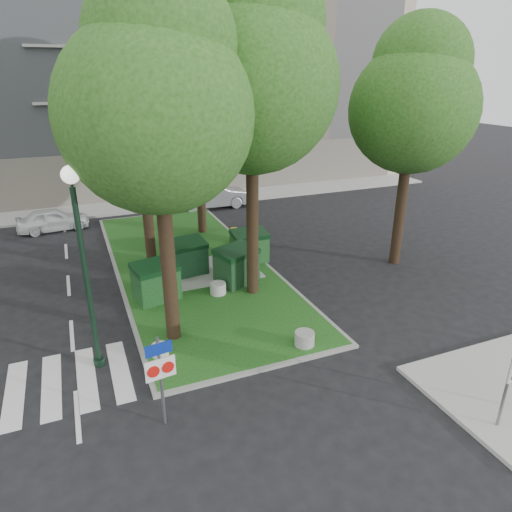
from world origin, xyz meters
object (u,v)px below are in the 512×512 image
dumpster_d (249,246)px  bollard_mid (218,288)px  tree_median_far (196,61)px  car_silver (211,195)px  tree_street_right (415,97)px  dumpster_a (156,282)px  traffic_sign_pole (160,370)px  bollard_right (305,339)px  car_white (53,220)px  bollard_left (160,350)px  dumpster_b (186,257)px  tree_median_near_left (158,96)px  dumpster_c (237,266)px  street_lamp (82,248)px  tree_median_near_right (254,69)px  tree_median_mid (139,97)px  litter_bin (234,235)px

dumpster_d → bollard_mid: (-2.27, -2.51, -0.47)m
tree_median_far → car_silver: bearing=67.9°
tree_street_right → dumpster_a: size_ratio=5.64×
traffic_sign_pole → bollard_right: bearing=10.8°
tree_median_far → dumpster_a: (-3.77, -6.82, -7.50)m
traffic_sign_pole → tree_street_right: bearing=19.7°
car_white → bollard_right: bearing=-159.9°
bollard_right → bollard_left: bearing=165.1°
tree_median_far → dumpster_b: tree_median_far is taller
tree_median_near_left → tree_street_right: (10.50, 2.50, -0.33)m
tree_street_right → bollard_left: (-11.19, -3.44, -6.69)m
tree_median_far → dumpster_d: bearing=-81.4°
tree_median_near_left → traffic_sign_pole: tree_median_near_left is taller
dumpster_c → tree_street_right: bearing=-27.3°
bollard_mid → street_lamp: size_ratio=0.10×
dumpster_a → car_silver: size_ratio=0.38×
tree_median_near_right → traffic_sign_pole: 9.73m
tree_median_near_right → bollard_right: size_ratio=18.94×
bollard_right → car_white: (-7.09, 15.00, 0.27)m
tree_median_mid → bollard_left: bearing=-99.1°
tree_street_right → bollard_left: bearing=-162.9°
dumpster_a → car_white: bearing=95.7°
traffic_sign_pole → bollard_left: bearing=72.6°
tree_median_near_right → dumpster_a: size_ratio=6.42×
bollard_mid → dumpster_b: bearing=104.8°
bollard_mid → dumpster_c: bearing=33.2°
tree_median_far → dumpster_c: (-0.57, -6.58, -7.48)m
bollard_left → bollard_right: bearing=-14.9°
tree_median_mid → bollard_right: size_ratio=16.51×
tree_median_mid → bollard_mid: size_ratio=16.59×
tree_median_near_right → tree_median_mid: (-3.00, 4.50, -1.01)m
tree_median_near_left → dumpster_c: 7.77m
dumpster_b → litter_bin: bearing=33.6°
street_lamp → car_white: size_ratio=1.62×
bollard_left → bollard_right: bollard_right is taller
bollard_right → car_silver: size_ratio=0.13×
car_silver → dumpster_c: bearing=168.3°
street_lamp → car_white: 13.89m
dumpster_c → traffic_sign_pole: (-4.26, -6.56, 0.71)m
tree_median_far → car_white: bearing=154.7°
tree_median_far → dumpster_a: size_ratio=6.68×
dumpster_b → traffic_sign_pole: (-2.66, -8.19, 0.72)m
tree_median_near_left → tree_median_mid: tree_median_near_left is taller
bollard_right → car_silver: (2.01, 16.03, 0.45)m
tree_median_near_left → street_lamp: (-2.40, -0.56, -3.68)m
tree_median_mid → bollard_left: size_ratio=20.12×
tree_median_far → car_silver: tree_median_far is taller
bollard_mid → car_white: size_ratio=0.17×
tree_median_mid → dumpster_c: tree_median_mid is taller
bollard_right → dumpster_d: bearing=82.5°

